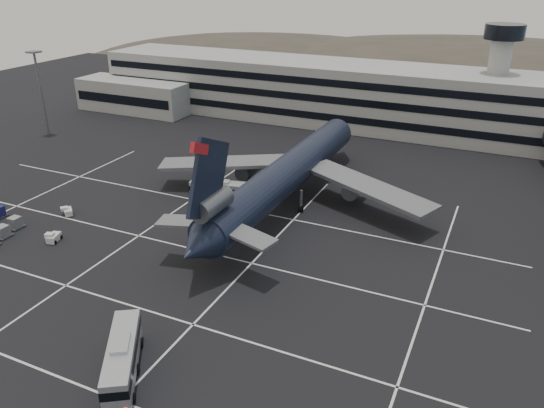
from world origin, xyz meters
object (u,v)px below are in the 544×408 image
(bus_far, at_px, (221,190))
(tug_a, at_px, (53,237))
(bus_near, at_px, (122,356))
(trijet_main, at_px, (286,174))

(bus_far, distance_m, tug_a, 26.12)
(bus_near, relative_size, bus_far, 1.01)
(tug_a, bearing_deg, bus_near, -50.12)
(trijet_main, distance_m, tug_a, 35.15)
(bus_far, bearing_deg, trijet_main, -86.41)
(bus_near, height_order, bus_far, bus_near)
(bus_far, height_order, tug_a, bus_far)
(bus_near, bearing_deg, tug_a, 114.72)
(trijet_main, distance_m, bus_far, 11.09)
(trijet_main, relative_size, bus_near, 5.50)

